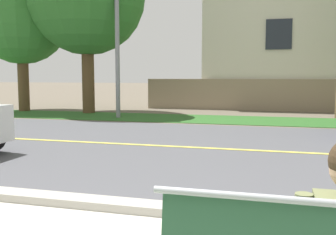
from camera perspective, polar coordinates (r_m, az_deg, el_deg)
ground_plane at (r=10.00m, az=8.76°, el=-2.98°), size 140.00×140.00×0.00m
curb_edge at (r=4.57m, az=0.16°, el=-13.12°), size 44.00×0.30×0.11m
street_asphalt at (r=8.53m, az=7.57°, el=-4.49°), size 52.00×8.00×0.01m
road_centre_line at (r=8.53m, az=7.57°, el=-4.45°), size 48.00×0.14×0.01m
far_verge_grass at (r=14.09m, az=10.75°, el=-0.37°), size 48.00×2.80×0.02m
streetlamp at (r=15.05m, az=-7.01°, el=14.60°), size 0.24×2.10×6.62m
shade_tree_far_left at (r=18.59m, az=-20.17°, el=14.41°), size 4.08×4.08×6.74m
garden_wall at (r=18.15m, az=17.21°, el=3.07°), size 13.00×0.36×1.40m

